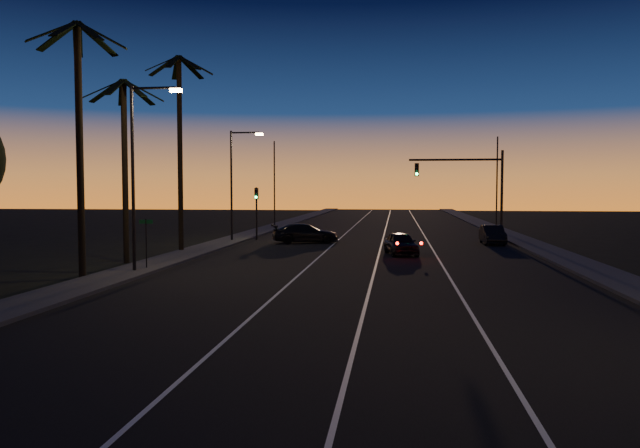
# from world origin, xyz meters

# --- Properties ---
(road) EXTENTS (20.00, 170.00, 0.01)m
(road) POSITION_xyz_m (0.00, 30.00, 0.01)
(road) COLOR black
(road) RESTS_ON ground
(sidewalk_left) EXTENTS (2.40, 170.00, 0.16)m
(sidewalk_left) POSITION_xyz_m (-11.20, 30.00, 0.08)
(sidewalk_left) COLOR #353432
(sidewalk_left) RESTS_ON ground
(sidewalk_right) EXTENTS (2.40, 170.00, 0.16)m
(sidewalk_right) POSITION_xyz_m (11.20, 30.00, 0.08)
(sidewalk_right) COLOR #353432
(sidewalk_right) RESTS_ON ground
(lane_stripe_left) EXTENTS (0.12, 160.00, 0.01)m
(lane_stripe_left) POSITION_xyz_m (-3.00, 30.00, 0.02)
(lane_stripe_left) COLOR silver
(lane_stripe_left) RESTS_ON road
(lane_stripe_mid) EXTENTS (0.12, 160.00, 0.01)m
(lane_stripe_mid) POSITION_xyz_m (0.50, 30.00, 0.02)
(lane_stripe_mid) COLOR silver
(lane_stripe_mid) RESTS_ON road
(lane_stripe_right) EXTENTS (0.12, 160.00, 0.01)m
(lane_stripe_right) POSITION_xyz_m (4.00, 30.00, 0.02)
(lane_stripe_right) COLOR silver
(lane_stripe_right) RESTS_ON road
(palm_near) EXTENTS (4.25, 4.16, 11.53)m
(palm_near) POSITION_xyz_m (-12.60, 18.00, 7.07)
(palm_near) COLOR black
(palm_near) RESTS_ON ground
(palm_mid) EXTENTS (4.25, 4.16, 10.03)m
(palm_mid) POSITION_xyz_m (-13.20, 24.00, 6.25)
(palm_mid) COLOR black
(palm_mid) RESTS_ON ground
(palm_far) EXTENTS (4.25, 4.16, 12.53)m
(palm_far) POSITION_xyz_m (-12.20, 30.00, 7.61)
(palm_far) COLOR black
(palm_far) RESTS_ON ground
(streetlight_left_near) EXTENTS (2.55, 0.26, 9.00)m
(streetlight_left_near) POSITION_xyz_m (-10.70, 20.00, 5.32)
(streetlight_left_near) COLOR black
(streetlight_left_near) RESTS_ON ground
(streetlight_left_far) EXTENTS (2.55, 0.26, 8.50)m
(streetlight_left_far) POSITION_xyz_m (-10.69, 38.00, 5.06)
(streetlight_left_far) COLOR black
(streetlight_left_far) RESTS_ON ground
(street_sign) EXTENTS (0.70, 0.06, 2.60)m
(street_sign) POSITION_xyz_m (-10.80, 21.00, 1.66)
(street_sign) COLOR black
(street_sign) RESTS_ON ground
(signal_mast) EXTENTS (7.10, 0.41, 7.00)m
(signal_mast) POSITION_xyz_m (7.14, 39.99, 4.78)
(signal_mast) COLOR black
(signal_mast) RESTS_ON ground
(signal_post) EXTENTS (0.28, 0.37, 4.20)m
(signal_post) POSITION_xyz_m (-9.50, 39.98, 2.89)
(signal_post) COLOR black
(signal_post) RESTS_ON ground
(far_pole_left) EXTENTS (0.14, 0.14, 9.00)m
(far_pole_left) POSITION_xyz_m (-11.00, 55.00, 4.50)
(far_pole_left) COLOR black
(far_pole_left) RESTS_ON ground
(far_pole_right) EXTENTS (0.14, 0.14, 9.00)m
(far_pole_right) POSITION_xyz_m (11.00, 52.00, 4.50)
(far_pole_right) COLOR black
(far_pole_right) RESTS_ON ground
(lead_car) EXTENTS (2.43, 4.79, 1.40)m
(lead_car) POSITION_xyz_m (1.85, 30.07, 0.71)
(lead_car) COLOR black
(lead_car) RESTS_ON road
(right_car) EXTENTS (1.49, 4.20, 1.38)m
(right_car) POSITION_xyz_m (8.61, 38.34, 0.70)
(right_car) COLOR black
(right_car) RESTS_ON road
(cross_car) EXTENTS (5.38, 3.41, 1.45)m
(cross_car) POSITION_xyz_m (-5.24, 37.66, 0.74)
(cross_car) COLOR black
(cross_car) RESTS_ON road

